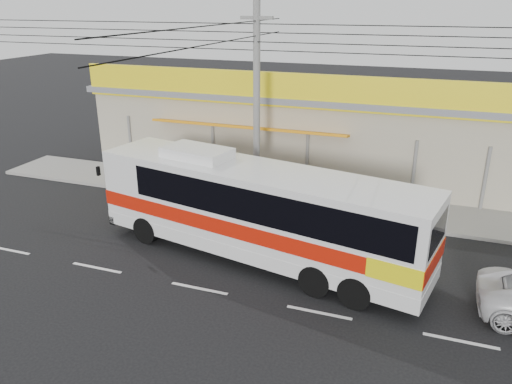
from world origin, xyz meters
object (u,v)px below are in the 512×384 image
Objects in this scene: utility_pole at (257,36)px; motorbike_red at (126,175)px; coach_bus at (262,208)px; motorbike_dark at (168,175)px.

motorbike_red is at bearing 178.31° from utility_pole.
utility_pole is (-1.79, 4.50, 5.46)m from coach_bus.
motorbike_dark is 0.05× the size of utility_pole.
coach_bus is 7.30m from utility_pole.
motorbike_dark is 8.57m from utility_pole.
utility_pole reaches higher than motorbike_dark.
motorbike_red reaches higher than motorbike_dark.
coach_bus is 8.92m from motorbike_dark.
utility_pole is at bearing -109.37° from motorbike_red.
coach_bus is 10.07m from motorbike_red.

